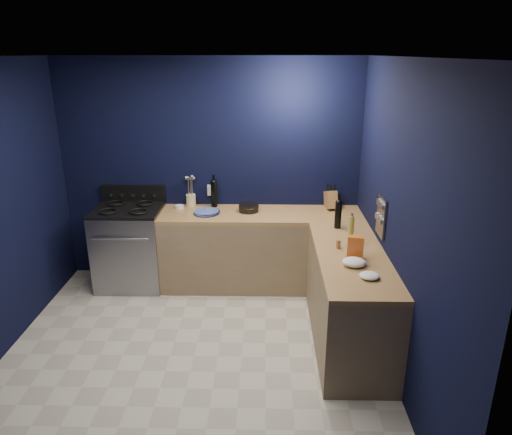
{
  "coord_description": "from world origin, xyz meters",
  "views": [
    {
      "loc": [
        0.64,
        -3.61,
        2.64
      ],
      "look_at": [
        0.55,
        1.0,
        1.0
      ],
      "focal_mm": 32.84,
      "sensor_mm": 36.0,
      "label": 1
    }
  ],
  "objects_px": {
    "plate_stack": "(206,212)",
    "knife_block": "(331,200)",
    "gas_range": "(131,248)",
    "utensil_crock": "(191,200)",
    "crouton_bag": "(355,248)"
  },
  "relations": [
    {
      "from": "utensil_crock",
      "to": "knife_block",
      "type": "relative_size",
      "value": 0.68
    },
    {
      "from": "plate_stack",
      "to": "knife_block",
      "type": "height_order",
      "value": "knife_block"
    },
    {
      "from": "utensil_crock",
      "to": "plate_stack",
      "type": "bearing_deg",
      "value": -53.34
    },
    {
      "from": "gas_range",
      "to": "plate_stack",
      "type": "relative_size",
      "value": 3.25
    },
    {
      "from": "utensil_crock",
      "to": "gas_range",
      "type": "bearing_deg",
      "value": -158.66
    },
    {
      "from": "plate_stack",
      "to": "crouton_bag",
      "type": "relative_size",
      "value": 1.37
    },
    {
      "from": "utensil_crock",
      "to": "knife_block",
      "type": "height_order",
      "value": "knife_block"
    },
    {
      "from": "utensil_crock",
      "to": "crouton_bag",
      "type": "xyz_separation_m",
      "value": [
        1.68,
        -1.47,
        0.03
      ]
    },
    {
      "from": "knife_block",
      "to": "crouton_bag",
      "type": "xyz_separation_m",
      "value": [
        0.04,
        -1.4,
        -0.0
      ]
    },
    {
      "from": "gas_range",
      "to": "crouton_bag",
      "type": "height_order",
      "value": "crouton_bag"
    },
    {
      "from": "gas_range",
      "to": "utensil_crock",
      "type": "xyz_separation_m",
      "value": [
        0.69,
        0.27,
        0.51
      ]
    },
    {
      "from": "gas_range",
      "to": "utensil_crock",
      "type": "distance_m",
      "value": 0.9
    },
    {
      "from": "gas_range",
      "to": "utensil_crock",
      "type": "height_order",
      "value": "utensil_crock"
    },
    {
      "from": "crouton_bag",
      "to": "utensil_crock",
      "type": "bearing_deg",
      "value": 150.52
    },
    {
      "from": "gas_range",
      "to": "crouton_bag",
      "type": "bearing_deg",
      "value": -26.89
    }
  ]
}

